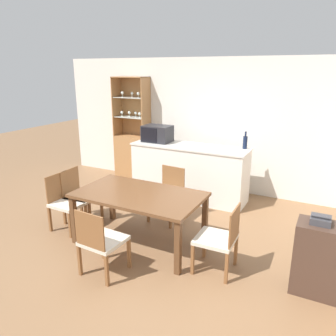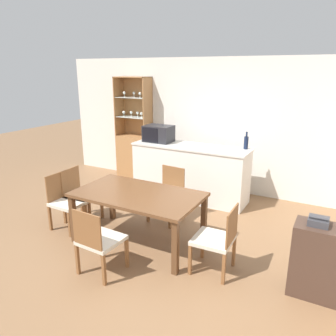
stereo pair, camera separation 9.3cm
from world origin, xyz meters
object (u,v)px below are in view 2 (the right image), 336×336
at_px(display_cabinet, 135,149).
at_px(telephone, 318,221).
at_px(dining_chair_side_right_near, 217,239).
at_px(wine_bottle, 246,142).
at_px(microwave, 158,134).
at_px(dining_chair_side_left_far, 80,195).
at_px(dining_chair_head_far, 168,194).
at_px(dining_chair_head_near, 99,240).
at_px(dining_table, 138,199).
at_px(side_cabinet, 321,262).
at_px(dining_chair_side_left_near, 67,201).

relative_size(display_cabinet, telephone, 10.94).
xyz_separation_m(dining_chair_side_right_near, wine_bottle, (-0.33, 2.23, 0.69)).
bearing_deg(microwave, dining_chair_side_right_near, -45.97).
relative_size(dining_chair_side_left_far, dining_chair_head_far, 1.00).
xyz_separation_m(microwave, wine_bottle, (1.63, 0.20, -0.04)).
height_order(wine_bottle, telephone, wine_bottle).
distance_m(dining_chair_head_near, dining_chair_head_far, 1.66).
height_order(dining_chair_head_near, wine_bottle, wine_bottle).
height_order(dining_chair_side_right_near, microwave, microwave).
distance_m(dining_table, side_cabinet, 2.32).
distance_m(dining_chair_head_near, dining_chair_side_left_far, 1.54).
distance_m(dining_chair_side_left_far, dining_chair_side_right_near, 2.41).
distance_m(side_cabinet, telephone, 0.45).
distance_m(dining_chair_side_right_near, dining_chair_side_left_near, 2.39).
relative_size(dining_chair_head_near, telephone, 4.22).
bearing_deg(dining_chair_side_right_near, display_cabinet, 46.88).
height_order(dining_chair_side_left_far, wine_bottle, wine_bottle).
bearing_deg(dining_table, dining_chair_side_left_near, -173.05).
height_order(dining_table, dining_chair_side_left_near, dining_chair_side_left_near).
bearing_deg(side_cabinet, dining_table, 179.03).
bearing_deg(microwave, dining_table, -67.87).
xyz_separation_m(dining_chair_side_right_near, dining_chair_side_left_near, (-2.39, 0.00, 0.00)).
xyz_separation_m(dining_table, microwave, (-0.77, 1.88, 0.50)).
distance_m(dining_chair_head_near, dining_chair_side_left_near, 1.37).
relative_size(dining_chair_side_left_far, side_cabinet, 1.04).
xyz_separation_m(dining_chair_head_far, wine_bottle, (0.86, 1.25, 0.69)).
bearing_deg(side_cabinet, display_cabinet, 148.59).
relative_size(dining_chair_head_near, dining_chair_side_left_near, 1.00).
distance_m(dining_chair_head_near, telephone, 2.40).
relative_size(side_cabinet, telephone, 4.04).
distance_m(wine_bottle, side_cabinet, 2.66).
relative_size(dining_chair_side_right_near, telephone, 4.22).
bearing_deg(dining_chair_side_right_near, dining_chair_head_far, 49.03).
height_order(dining_chair_head_far, microwave, microwave).
relative_size(dining_chair_head_far, wine_bottle, 2.78).
xyz_separation_m(dining_table, side_cabinet, (2.30, -0.04, -0.25)).
relative_size(dining_chair_head_near, dining_chair_side_left_far, 1.00).
xyz_separation_m(display_cabinet, dining_chair_side_left_near, (0.47, -2.53, -0.21)).
distance_m(dining_chair_side_left_far, microwave, 1.93).
distance_m(display_cabinet, dining_chair_side_left_far, 2.30).
height_order(dining_chair_side_right_near, side_cabinet, dining_chair_side_right_near).
relative_size(display_cabinet, side_cabinet, 2.70).
height_order(display_cabinet, microwave, display_cabinet).
distance_m(dining_chair_head_far, microwave, 1.49).
height_order(dining_chair_head_near, microwave, microwave).
distance_m(microwave, telephone, 3.56).
relative_size(microwave, side_cabinet, 0.65).
bearing_deg(dining_chair_side_left_far, microwave, 162.15).
height_order(dining_chair_side_right_near, wine_bottle, wine_bottle).
distance_m(dining_chair_side_left_far, dining_chair_head_far, 1.38).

